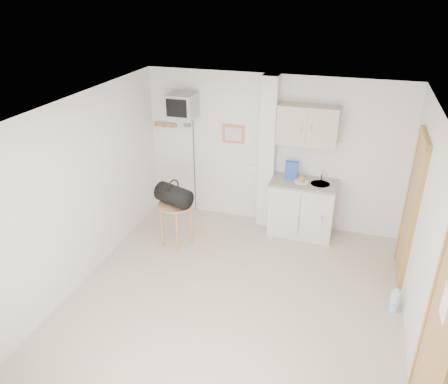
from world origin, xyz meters
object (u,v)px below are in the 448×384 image
(duffel_bag, at_px, (174,195))
(water_bottle, at_px, (395,301))
(crt_television, at_px, (182,107))
(round_table, at_px, (176,211))

(duffel_bag, relative_size, water_bottle, 1.84)
(crt_television, relative_size, round_table, 3.02)
(round_table, distance_m, duffel_bag, 0.27)
(crt_television, bearing_deg, round_table, -76.40)
(duffel_bag, bearing_deg, crt_television, 124.34)
(round_table, xyz_separation_m, duffel_bag, (-0.01, -0.01, 0.27))
(crt_television, xyz_separation_m, duffel_bag, (0.22, -0.99, -1.07))
(round_table, distance_m, water_bottle, 3.29)
(round_table, bearing_deg, duffel_bag, -126.43)
(crt_television, relative_size, water_bottle, 6.42)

